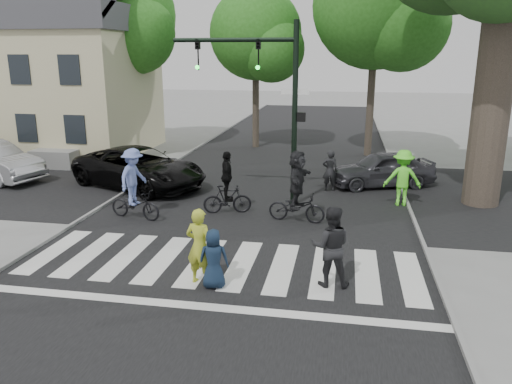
# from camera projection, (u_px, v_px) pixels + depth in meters

# --- Properties ---
(ground) EXTENTS (120.00, 120.00, 0.00)m
(ground) POSITION_uv_depth(u_px,v_px,m) (211.00, 281.00, 11.31)
(ground) COLOR gray
(ground) RESTS_ON ground
(road_stem) EXTENTS (10.00, 70.00, 0.01)m
(road_stem) POSITION_uv_depth(u_px,v_px,m) (252.00, 214.00, 16.05)
(road_stem) COLOR black
(road_stem) RESTS_ON ground
(road_cross) EXTENTS (70.00, 10.00, 0.01)m
(road_cross) POSITION_uv_depth(u_px,v_px,m) (266.00, 190.00, 18.90)
(road_cross) COLOR black
(road_cross) RESTS_ON ground
(curb_left) EXTENTS (0.10, 70.00, 0.10)m
(curb_left) POSITION_uv_depth(u_px,v_px,m) (106.00, 204.00, 16.90)
(curb_left) COLOR gray
(curb_left) RESTS_ON ground
(curb_right) EXTENTS (0.10, 70.00, 0.10)m
(curb_right) POSITION_uv_depth(u_px,v_px,m) (414.00, 221.00, 15.18)
(curb_right) COLOR gray
(curb_right) RESTS_ON ground
(crosswalk) EXTENTS (10.00, 3.85, 0.01)m
(crosswalk) POSITION_uv_depth(u_px,v_px,m) (218.00, 269.00, 11.94)
(crosswalk) COLOR silver
(crosswalk) RESTS_ON ground
(traffic_signal) EXTENTS (4.45, 0.29, 6.00)m
(traffic_signal) POSITION_uv_depth(u_px,v_px,m) (269.00, 88.00, 16.09)
(traffic_signal) COLOR black
(traffic_signal) RESTS_ON ground
(bg_tree_0) EXTENTS (5.46, 5.20, 8.97)m
(bg_tree_0) POSITION_uv_depth(u_px,v_px,m) (42.00, 32.00, 27.19)
(bg_tree_0) COLOR brown
(bg_tree_0) RESTS_ON ground
(bg_tree_1) EXTENTS (6.09, 5.80, 9.80)m
(bg_tree_1) POSITION_uv_depth(u_px,v_px,m) (123.00, 20.00, 25.70)
(bg_tree_1) COLOR brown
(bg_tree_1) RESTS_ON ground
(bg_tree_2) EXTENTS (5.04, 4.80, 8.40)m
(bg_tree_2) POSITION_uv_depth(u_px,v_px,m) (260.00, 38.00, 25.83)
(bg_tree_2) COLOR brown
(bg_tree_2) RESTS_ON ground
(bg_tree_3) EXTENTS (6.30, 6.00, 10.20)m
(bg_tree_3) POSITION_uv_depth(u_px,v_px,m) (383.00, 10.00, 23.20)
(bg_tree_3) COLOR brown
(bg_tree_3) RESTS_ON ground
(house) EXTENTS (8.40, 8.10, 8.82)m
(house) POSITION_uv_depth(u_px,v_px,m) (64.00, 78.00, 25.52)
(house) COLOR beige
(house) RESTS_ON ground
(pedestrian_woman) EXTENTS (0.71, 0.54, 1.75)m
(pedestrian_woman) POSITION_uv_depth(u_px,v_px,m) (200.00, 246.00, 10.98)
(pedestrian_woman) COLOR #AEBB2D
(pedestrian_woman) RESTS_ON ground
(pedestrian_child) EXTENTS (0.73, 0.55, 1.34)m
(pedestrian_child) POSITION_uv_depth(u_px,v_px,m) (214.00, 259.00, 10.83)
(pedestrian_child) COLOR #15263C
(pedestrian_child) RESTS_ON ground
(pedestrian_adult) EXTENTS (0.93, 0.75, 1.83)m
(pedestrian_adult) POSITION_uv_depth(u_px,v_px,m) (331.00, 246.00, 10.88)
(pedestrian_adult) COLOR black
(pedestrian_adult) RESTS_ON ground
(cyclist_left) EXTENTS (1.84, 1.25, 2.22)m
(cyclist_left) POSITION_uv_depth(u_px,v_px,m) (134.00, 189.00, 15.34)
(cyclist_left) COLOR black
(cyclist_left) RESTS_ON ground
(cyclist_mid) EXTENTS (1.61, 1.01, 2.02)m
(cyclist_mid) POSITION_uv_depth(u_px,v_px,m) (227.00, 188.00, 15.92)
(cyclist_mid) COLOR black
(cyclist_mid) RESTS_ON ground
(cyclist_right) EXTENTS (1.81, 1.68, 2.21)m
(cyclist_right) POSITION_uv_depth(u_px,v_px,m) (297.00, 190.00, 15.06)
(cyclist_right) COLOR black
(cyclist_right) RESTS_ON ground
(car_suv) EXTENTS (6.06, 4.59, 1.53)m
(car_suv) POSITION_uv_depth(u_px,v_px,m) (139.00, 168.00, 19.08)
(car_suv) COLOR black
(car_suv) RESTS_ON ground
(car_grey) EXTENTS (4.33, 2.92, 1.37)m
(car_grey) POSITION_uv_depth(u_px,v_px,m) (382.00, 169.00, 19.24)
(car_grey) COLOR #3A3A40
(car_grey) RESTS_ON ground
(bystander_hivis) EXTENTS (1.26, 0.76, 1.91)m
(bystander_hivis) POSITION_uv_depth(u_px,v_px,m) (403.00, 178.00, 16.71)
(bystander_hivis) COLOR #65FF33
(bystander_hivis) RESTS_ON ground
(bystander_dark) EXTENTS (0.59, 0.42, 1.55)m
(bystander_dark) POSITION_uv_depth(u_px,v_px,m) (330.00, 171.00, 18.57)
(bystander_dark) COLOR black
(bystander_dark) RESTS_ON ground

